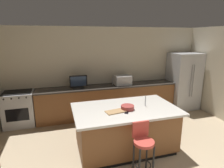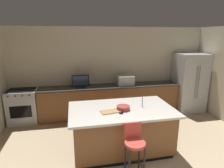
{
  "view_description": "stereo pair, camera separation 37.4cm",
  "coord_description": "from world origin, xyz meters",
  "px_view_note": "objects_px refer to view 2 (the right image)",
  "views": [
    {
      "loc": [
        -1.48,
        -1.06,
        2.35
      ],
      "look_at": [
        -0.19,
        3.32,
        1.18
      ],
      "focal_mm": 30.33,
      "sensor_mm": 36.0,
      "label": 1
    },
    {
      "loc": [
        -1.12,
        -1.15,
        2.35
      ],
      "look_at": [
        -0.19,
        3.32,
        1.18
      ],
      "focal_mm": 30.33,
      "sensor_mm": 36.0,
      "label": 2
    }
  ],
  "objects_px": {
    "microwave": "(125,80)",
    "bar_stool_center": "(134,147)",
    "tv_monitor": "(81,82)",
    "cutting_board": "(111,112)",
    "cell_phone": "(122,113)",
    "range_oven": "(23,106)",
    "kitchen_island": "(121,129)",
    "refrigerator": "(189,82)",
    "fruit_bowl": "(123,108)"
  },
  "relations": [
    {
      "from": "microwave",
      "to": "bar_stool_center",
      "type": "distance_m",
      "value": 2.79
    },
    {
      "from": "microwave",
      "to": "fruit_bowl",
      "type": "relative_size",
      "value": 1.84
    },
    {
      "from": "kitchen_island",
      "to": "cell_phone",
      "type": "height_order",
      "value": "cell_phone"
    },
    {
      "from": "fruit_bowl",
      "to": "refrigerator",
      "type": "bearing_deg",
      "value": 34.58
    },
    {
      "from": "refrigerator",
      "to": "bar_stool_center",
      "type": "distance_m",
      "value": 3.74
    },
    {
      "from": "kitchen_island",
      "to": "cutting_board",
      "type": "xyz_separation_m",
      "value": [
        -0.25,
        -0.13,
        0.46
      ]
    },
    {
      "from": "range_oven",
      "to": "microwave",
      "type": "height_order",
      "value": "microwave"
    },
    {
      "from": "cutting_board",
      "to": "bar_stool_center",
      "type": "bearing_deg",
      "value": -70.27
    },
    {
      "from": "microwave",
      "to": "cell_phone",
      "type": "bearing_deg",
      "value": -107.42
    },
    {
      "from": "microwave",
      "to": "tv_monitor",
      "type": "height_order",
      "value": "tv_monitor"
    },
    {
      "from": "range_oven",
      "to": "cell_phone",
      "type": "bearing_deg",
      "value": -42.26
    },
    {
      "from": "tv_monitor",
      "to": "cutting_board",
      "type": "bearing_deg",
      "value": -76.01
    },
    {
      "from": "refrigerator",
      "to": "range_oven",
      "type": "height_order",
      "value": "refrigerator"
    },
    {
      "from": "microwave",
      "to": "cell_phone",
      "type": "relative_size",
      "value": 3.2
    },
    {
      "from": "cutting_board",
      "to": "refrigerator",
      "type": "bearing_deg",
      "value": 32.88
    },
    {
      "from": "bar_stool_center",
      "to": "microwave",
      "type": "bearing_deg",
      "value": 78.01
    },
    {
      "from": "cell_phone",
      "to": "kitchen_island",
      "type": "bearing_deg",
      "value": 101.74
    },
    {
      "from": "microwave",
      "to": "bar_stool_center",
      "type": "relative_size",
      "value": 0.5
    },
    {
      "from": "kitchen_island",
      "to": "tv_monitor",
      "type": "relative_size",
      "value": 4.32
    },
    {
      "from": "range_oven",
      "to": "cutting_board",
      "type": "bearing_deg",
      "value": -43.73
    },
    {
      "from": "range_oven",
      "to": "kitchen_island",
      "type": "bearing_deg",
      "value": -38.47
    },
    {
      "from": "cutting_board",
      "to": "microwave",
      "type": "bearing_deg",
      "value": 66.89
    },
    {
      "from": "range_oven",
      "to": "fruit_bowl",
      "type": "bearing_deg",
      "value": -39.4
    },
    {
      "from": "cell_phone",
      "to": "cutting_board",
      "type": "distance_m",
      "value": 0.21
    },
    {
      "from": "fruit_bowl",
      "to": "range_oven",
      "type": "bearing_deg",
      "value": 140.6
    },
    {
      "from": "refrigerator",
      "to": "range_oven",
      "type": "bearing_deg",
      "value": 179.03
    },
    {
      "from": "refrigerator",
      "to": "cell_phone",
      "type": "relative_size",
      "value": 12.1
    },
    {
      "from": "cutting_board",
      "to": "tv_monitor",
      "type": "bearing_deg",
      "value": 103.99
    },
    {
      "from": "cell_phone",
      "to": "cutting_board",
      "type": "height_order",
      "value": "cutting_board"
    },
    {
      "from": "refrigerator",
      "to": "bar_stool_center",
      "type": "relative_size",
      "value": 1.88
    },
    {
      "from": "kitchen_island",
      "to": "microwave",
      "type": "height_order",
      "value": "microwave"
    },
    {
      "from": "range_oven",
      "to": "cell_phone",
      "type": "distance_m",
      "value": 3.09
    },
    {
      "from": "fruit_bowl",
      "to": "cell_phone",
      "type": "height_order",
      "value": "fruit_bowl"
    },
    {
      "from": "microwave",
      "to": "fruit_bowl",
      "type": "height_order",
      "value": "microwave"
    },
    {
      "from": "refrigerator",
      "to": "cutting_board",
      "type": "distance_m",
      "value": 3.48
    },
    {
      "from": "kitchen_island",
      "to": "cell_phone",
      "type": "bearing_deg",
      "value": -104.84
    },
    {
      "from": "tv_monitor",
      "to": "cutting_board",
      "type": "xyz_separation_m",
      "value": [
        0.48,
        -1.92,
        -0.15
      ]
    },
    {
      "from": "refrigerator",
      "to": "cutting_board",
      "type": "height_order",
      "value": "refrigerator"
    },
    {
      "from": "range_oven",
      "to": "fruit_bowl",
      "type": "height_order",
      "value": "fruit_bowl"
    },
    {
      "from": "kitchen_island",
      "to": "cutting_board",
      "type": "relative_size",
      "value": 5.51
    },
    {
      "from": "microwave",
      "to": "cell_phone",
      "type": "distance_m",
      "value": 2.16
    },
    {
      "from": "fruit_bowl",
      "to": "cutting_board",
      "type": "relative_size",
      "value": 0.69
    },
    {
      "from": "kitchen_island",
      "to": "fruit_bowl",
      "type": "relative_size",
      "value": 8.04
    },
    {
      "from": "kitchen_island",
      "to": "range_oven",
      "type": "distance_m",
      "value": 2.96
    },
    {
      "from": "microwave",
      "to": "cutting_board",
      "type": "bearing_deg",
      "value": -113.11
    },
    {
      "from": "kitchen_island",
      "to": "tv_monitor",
      "type": "distance_m",
      "value": 2.03
    },
    {
      "from": "cell_phone",
      "to": "microwave",
      "type": "bearing_deg",
      "value": 99.15
    },
    {
      "from": "range_oven",
      "to": "tv_monitor",
      "type": "height_order",
      "value": "tv_monitor"
    },
    {
      "from": "microwave",
      "to": "cutting_board",
      "type": "height_order",
      "value": "microwave"
    },
    {
      "from": "range_oven",
      "to": "refrigerator",
      "type": "bearing_deg",
      "value": -0.97
    }
  ]
}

